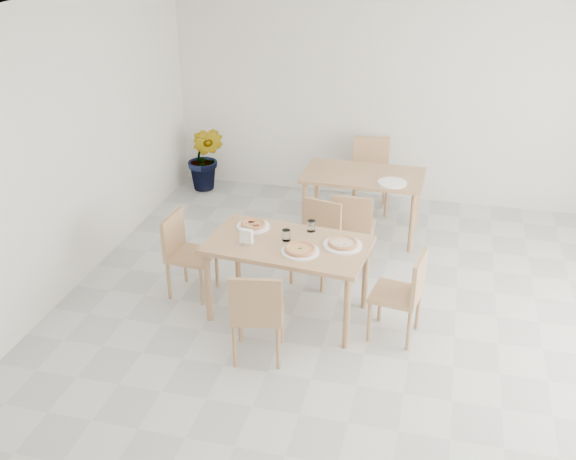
% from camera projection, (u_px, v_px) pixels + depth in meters
% --- Properties ---
extents(main_table, '(1.52, 0.96, 0.75)m').
position_uv_depth(main_table, '(288.00, 251.00, 6.08)').
color(main_table, '#AB8157').
rests_on(main_table, ground).
extents(chair_south, '(0.49, 0.49, 0.86)m').
position_uv_depth(chair_south, '(257.00, 310.00, 5.51)').
color(chair_south, tan).
rests_on(chair_south, ground).
extents(chair_north, '(0.49, 0.49, 0.82)m').
position_uv_depth(chair_north, '(318.00, 236.00, 6.79)').
color(chair_north, tan).
rests_on(chair_north, ground).
extents(chair_west, '(0.44, 0.44, 0.83)m').
position_uv_depth(chair_west, '(184.00, 249.00, 6.52)').
color(chair_west, tan).
rests_on(chair_west, ground).
extents(chair_east, '(0.47, 0.47, 0.83)m').
position_uv_depth(chair_east, '(405.00, 290.00, 5.82)').
color(chair_east, tan).
rests_on(chair_east, ground).
extents(plate_margherita, '(0.33, 0.33, 0.02)m').
position_uv_depth(plate_margherita, '(300.00, 251.00, 5.88)').
color(plate_margherita, white).
rests_on(plate_margherita, main_table).
extents(plate_mushroom, '(0.35, 0.35, 0.02)m').
position_uv_depth(plate_mushroom, '(343.00, 245.00, 5.98)').
color(plate_mushroom, white).
rests_on(plate_mushroom, main_table).
extents(plate_pepperoni, '(0.31, 0.31, 0.02)m').
position_uv_depth(plate_pepperoni, '(253.00, 226.00, 6.33)').
color(plate_pepperoni, white).
rests_on(plate_pepperoni, main_table).
extents(pizza_margherita, '(0.33, 0.33, 0.03)m').
position_uv_depth(pizza_margherita, '(300.00, 249.00, 5.87)').
color(pizza_margherita, tan).
rests_on(pizza_margherita, plate_margherita).
extents(pizza_mushroom, '(0.32, 0.32, 0.03)m').
position_uv_depth(pizza_mushroom, '(343.00, 243.00, 5.97)').
color(pizza_mushroom, tan).
rests_on(pizza_mushroom, plate_mushroom).
extents(pizza_pepperoni, '(0.27, 0.27, 0.03)m').
position_uv_depth(pizza_pepperoni, '(253.00, 224.00, 6.32)').
color(pizza_pepperoni, tan).
rests_on(pizza_pepperoni, plate_pepperoni).
extents(tumbler_a, '(0.08, 0.08, 0.10)m').
position_uv_depth(tumbler_a, '(286.00, 235.00, 6.07)').
color(tumbler_a, white).
rests_on(tumbler_a, main_table).
extents(tumbler_b, '(0.08, 0.08, 0.10)m').
position_uv_depth(tumbler_b, '(311.00, 226.00, 6.24)').
color(tumbler_b, white).
rests_on(tumbler_b, main_table).
extents(napkin_holder, '(0.13, 0.08, 0.14)m').
position_uv_depth(napkin_holder, '(246.00, 237.00, 6.00)').
color(napkin_holder, silver).
rests_on(napkin_holder, main_table).
extents(fork_a, '(0.04, 0.17, 0.01)m').
position_uv_depth(fork_a, '(238.00, 242.00, 6.05)').
color(fork_a, silver).
rests_on(fork_a, main_table).
extents(fork_b, '(0.08, 0.17, 0.01)m').
position_uv_depth(fork_b, '(248.00, 243.00, 6.03)').
color(fork_b, silver).
rests_on(fork_b, main_table).
extents(second_table, '(1.35, 0.79, 0.75)m').
position_uv_depth(second_table, '(363.00, 182.00, 7.61)').
color(second_table, tan).
rests_on(second_table, ground).
extents(chair_back_s, '(0.41, 0.41, 0.84)m').
position_uv_depth(chair_back_s, '(353.00, 224.00, 7.00)').
color(chair_back_s, tan).
rests_on(chair_back_s, ground).
extents(chair_back_n, '(0.52, 0.52, 0.90)m').
position_uv_depth(chair_back_n, '(371.00, 169.00, 8.33)').
color(chair_back_n, tan).
rests_on(chair_back_n, ground).
extents(plate_empty, '(0.31, 0.31, 0.02)m').
position_uv_depth(plate_empty, '(392.00, 183.00, 7.30)').
color(plate_empty, white).
rests_on(plate_empty, second_table).
extents(potted_plant, '(0.52, 0.43, 0.90)m').
position_uv_depth(potted_plant, '(206.00, 158.00, 8.90)').
color(potted_plant, '#1B5D20').
rests_on(potted_plant, ground).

